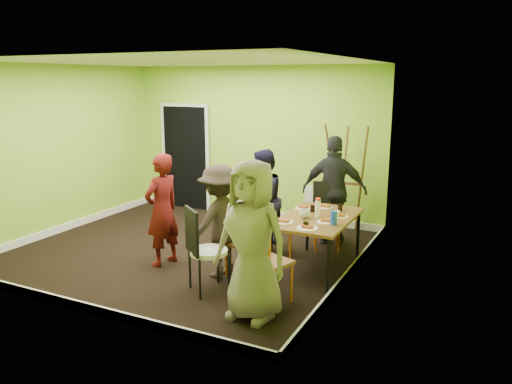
# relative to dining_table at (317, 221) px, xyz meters

# --- Properties ---
(ground) EXTENTS (5.00, 5.00, 0.00)m
(ground) POSITION_rel_dining_table_xyz_m (-2.01, -0.14, -0.70)
(ground) COLOR black
(ground) RESTS_ON ground
(room_walls) EXTENTS (5.04, 4.54, 2.82)m
(room_walls) POSITION_rel_dining_table_xyz_m (-2.03, -0.09, 0.29)
(room_walls) COLOR #9AC031
(room_walls) RESTS_ON ground
(dining_table) EXTENTS (0.90, 1.50, 0.75)m
(dining_table) POSITION_rel_dining_table_xyz_m (0.00, 0.00, 0.00)
(dining_table) COLOR black
(dining_table) RESTS_ON ground
(chair_left_far) EXTENTS (0.56, 0.56, 1.02)m
(chair_left_far) POSITION_rel_dining_table_xyz_m (-0.79, 0.27, -0.12)
(chair_left_far) COLOR orange
(chair_left_far) RESTS_ON ground
(chair_left_near) EXTENTS (0.46, 0.45, 0.96)m
(chair_left_near) POSITION_rel_dining_table_xyz_m (-0.88, -0.60, -0.16)
(chair_left_near) COLOR orange
(chair_left_near) RESTS_ON ground
(chair_back_end) EXTENTS (0.56, 0.61, 1.02)m
(chair_back_end) POSITION_rel_dining_table_xyz_m (-0.21, 1.02, 0.02)
(chair_back_end) COLOR orange
(chair_back_end) RESTS_ON ground
(chair_front_end) EXTENTS (0.56, 0.56, 1.07)m
(chair_front_end) POSITION_rel_dining_table_xyz_m (-0.18, -1.31, -0.10)
(chair_front_end) COLOR orange
(chair_front_end) RESTS_ON ground
(chair_bentwood) EXTENTS (0.58, 0.58, 1.07)m
(chair_bentwood) POSITION_rel_dining_table_xyz_m (-1.00, -1.31, -0.10)
(chair_bentwood) COLOR black
(chair_bentwood) RESTS_ON ground
(easel) EXTENTS (0.74, 0.70, 1.85)m
(easel) POSITION_rel_dining_table_xyz_m (-0.12, 1.75, 0.22)
(easel) COLOR brown
(easel) RESTS_ON ground
(plate_near_left) EXTENTS (0.24, 0.24, 0.01)m
(plate_near_left) POSITION_rel_dining_table_xyz_m (-0.33, 0.32, 0.06)
(plate_near_left) COLOR white
(plate_near_left) RESTS_ON dining_table
(plate_near_right) EXTENTS (0.25, 0.25, 0.01)m
(plate_near_right) POSITION_rel_dining_table_xyz_m (-0.30, -0.46, 0.06)
(plate_near_right) COLOR white
(plate_near_right) RESTS_ON dining_table
(plate_far_back) EXTENTS (0.21, 0.21, 0.01)m
(plate_far_back) POSITION_rel_dining_table_xyz_m (-0.06, 0.51, 0.06)
(plate_far_back) COLOR white
(plate_far_back) RESTS_ON dining_table
(plate_far_front) EXTENTS (0.27, 0.27, 0.01)m
(plate_far_front) POSITION_rel_dining_table_xyz_m (0.07, -0.57, 0.06)
(plate_far_front) COLOR white
(plate_far_front) RESTS_ON dining_table
(plate_wall_back) EXTENTS (0.23, 0.23, 0.01)m
(plate_wall_back) POSITION_rel_dining_table_xyz_m (0.27, 0.12, 0.06)
(plate_wall_back) COLOR white
(plate_wall_back) RESTS_ON dining_table
(plate_wall_front) EXTENTS (0.24, 0.24, 0.01)m
(plate_wall_front) POSITION_rel_dining_table_xyz_m (0.19, -0.20, 0.06)
(plate_wall_front) COLOR white
(plate_wall_front) RESTS_ON dining_table
(thermos) EXTENTS (0.07, 0.07, 0.24)m
(thermos) POSITION_rel_dining_table_xyz_m (0.01, -0.04, 0.17)
(thermos) COLOR white
(thermos) RESTS_ON dining_table
(blue_bottle) EXTENTS (0.09, 0.09, 0.18)m
(blue_bottle) POSITION_rel_dining_table_xyz_m (0.31, -0.26, 0.14)
(blue_bottle) COLOR #1943BB
(blue_bottle) RESTS_ON dining_table
(orange_bottle) EXTENTS (0.03, 0.03, 0.08)m
(orange_bottle) POSITION_rel_dining_table_xyz_m (-0.13, 0.23, 0.09)
(orange_bottle) COLOR orange
(orange_bottle) RESTS_ON dining_table
(glass_mid) EXTENTS (0.06, 0.06, 0.09)m
(glass_mid) POSITION_rel_dining_table_xyz_m (-0.15, 0.21, 0.10)
(glass_mid) COLOR black
(glass_mid) RESTS_ON dining_table
(glass_back) EXTENTS (0.06, 0.06, 0.11)m
(glass_back) POSITION_rel_dining_table_xyz_m (0.19, 0.41, 0.11)
(glass_back) COLOR black
(glass_back) RESTS_ON dining_table
(glass_front) EXTENTS (0.07, 0.07, 0.09)m
(glass_front) POSITION_rel_dining_table_xyz_m (0.04, -0.55, 0.10)
(glass_front) COLOR black
(glass_front) RESTS_ON dining_table
(cup_a) EXTENTS (0.14, 0.14, 0.11)m
(cup_a) POSITION_rel_dining_table_xyz_m (-0.14, -0.13, 0.11)
(cup_a) COLOR white
(cup_a) RESTS_ON dining_table
(cup_b) EXTENTS (0.10, 0.10, 0.09)m
(cup_b) POSITION_rel_dining_table_xyz_m (0.23, 0.08, 0.10)
(cup_b) COLOR white
(cup_b) RESTS_ON dining_table
(person_standing) EXTENTS (0.48, 0.64, 1.58)m
(person_standing) POSITION_rel_dining_table_xyz_m (-2.00, -0.75, 0.09)
(person_standing) COLOR #520E0E
(person_standing) RESTS_ON ground
(person_left_far) EXTENTS (0.60, 0.76, 1.54)m
(person_left_far) POSITION_rel_dining_table_xyz_m (-1.03, 0.46, 0.07)
(person_left_far) COLOR black
(person_left_far) RESTS_ON ground
(person_left_near) EXTENTS (0.84, 1.10, 1.50)m
(person_left_near) POSITION_rel_dining_table_xyz_m (-1.07, -0.77, 0.05)
(person_left_near) COLOR black
(person_left_near) RESTS_ON ground
(person_back_end) EXTENTS (1.07, 0.61, 1.71)m
(person_back_end) POSITION_rel_dining_table_xyz_m (-0.14, 1.19, 0.16)
(person_back_end) COLOR black
(person_back_end) RESTS_ON ground
(person_front_end) EXTENTS (0.90, 0.63, 1.76)m
(person_front_end) POSITION_rel_dining_table_xyz_m (-0.17, -1.63, 0.18)
(person_front_end) COLOR gray
(person_front_end) RESTS_ON ground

